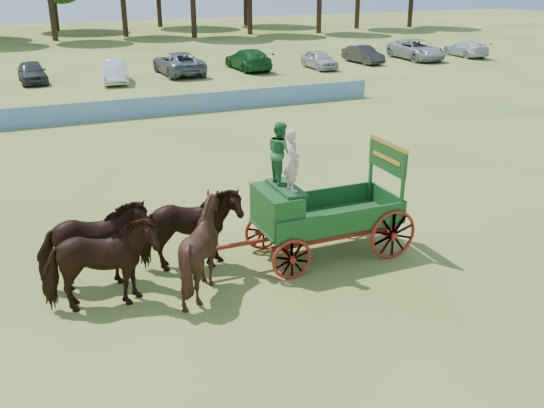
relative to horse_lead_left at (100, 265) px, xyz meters
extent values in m
plane|color=#A29649|center=(6.31, 0.77, -1.13)|extent=(160.00, 160.00, 0.00)
imported|color=black|center=(0.00, 0.00, 0.00)|extent=(2.77, 1.48, 2.25)
imported|color=black|center=(0.00, 1.10, 0.00)|extent=(2.73, 1.36, 2.25)
imported|color=black|center=(2.40, 0.00, 0.00)|extent=(2.43, 2.26, 2.25)
imported|color=black|center=(2.40, 1.10, 0.00)|extent=(2.83, 1.64, 2.25)
cube|color=#9C2D0F|center=(4.60, 0.55, -0.53)|extent=(0.12, 2.00, 0.12)
cube|color=#9C2D0F|center=(7.60, 0.55, -0.53)|extent=(0.12, 2.00, 0.12)
cube|color=#9C2D0F|center=(6.10, 0.00, -0.41)|extent=(3.80, 0.10, 0.12)
cube|color=#9C2D0F|center=(6.10, 1.10, -0.41)|extent=(3.80, 0.10, 0.12)
cube|color=#9C2D0F|center=(3.70, 0.55, -0.38)|extent=(2.80, 0.09, 0.09)
cube|color=#1C5522|center=(6.10, 0.55, -0.13)|extent=(3.80, 1.80, 0.10)
cube|color=#1C5522|center=(6.10, -0.33, 0.17)|extent=(3.80, 0.06, 0.55)
cube|color=#1C5522|center=(6.10, 1.43, 0.17)|extent=(3.80, 0.06, 0.55)
cube|color=#1C5522|center=(7.98, 0.55, 0.17)|extent=(0.06, 1.80, 0.55)
cube|color=#1C5522|center=(4.60, 0.55, 0.42)|extent=(0.85, 1.70, 1.05)
cube|color=#1C5522|center=(4.85, 0.55, 0.99)|extent=(0.55, 1.50, 0.08)
cube|color=#1C5522|center=(4.22, 0.55, 0.22)|extent=(0.10, 1.60, 0.65)
cube|color=#1C5522|center=(4.40, 0.55, -0.08)|extent=(0.55, 1.60, 0.06)
cube|color=#1C5522|center=(7.90, -0.25, 0.82)|extent=(0.08, 0.08, 1.80)
cube|color=#1C5522|center=(7.90, 1.35, 0.82)|extent=(0.08, 0.08, 1.80)
cube|color=#1C5522|center=(7.90, 0.55, 1.42)|extent=(0.07, 1.75, 0.75)
cube|color=gold|center=(7.90, 0.55, 1.82)|extent=(0.08, 1.80, 0.09)
cube|color=gold|center=(7.86, 0.55, 1.42)|extent=(0.02, 1.30, 0.12)
torus|color=#9C2D0F|center=(4.60, -0.40, -0.58)|extent=(1.09, 0.09, 1.09)
torus|color=#9C2D0F|center=(4.60, 1.50, -0.58)|extent=(1.09, 0.09, 1.09)
torus|color=#9C2D0F|center=(7.60, -0.40, -0.43)|extent=(1.39, 0.09, 1.39)
torus|color=#9C2D0F|center=(7.60, 1.50, -0.43)|extent=(1.39, 0.09, 1.39)
imported|color=#CF9FAE|center=(4.85, 0.20, 1.83)|extent=(0.38, 0.58, 1.58)
imported|color=#286D36|center=(4.85, 0.90, 1.84)|extent=(0.61, 0.78, 1.61)
cube|color=#1E56A5|center=(5.31, 18.77, -0.60)|extent=(26.00, 0.08, 1.05)
imported|color=#333338|center=(0.05, 31.88, -0.40)|extent=(1.92, 4.36, 1.46)
imported|color=silver|center=(5.19, 29.76, -0.37)|extent=(2.04, 4.69, 1.50)
imported|color=slate|center=(10.10, 31.35, -0.31)|extent=(2.92, 5.97, 1.63)
imported|color=#144C1E|center=(15.60, 31.36, -0.34)|extent=(2.39, 5.51, 1.58)
imported|color=#B2B2B7|center=(20.84, 29.68, -0.43)|extent=(1.69, 4.11, 1.39)
imported|color=#262628|center=(25.49, 30.88, -0.43)|extent=(1.83, 4.33, 1.39)
imported|color=#999EA5|center=(30.76, 30.91, -0.30)|extent=(2.90, 6.00, 1.65)
imported|color=silver|center=(35.86, 30.74, -0.43)|extent=(2.20, 4.91, 1.40)
cylinder|color=#382314|center=(3.58, 57.77, 1.62)|extent=(0.60, 0.60, 5.50)
cylinder|color=#382314|center=(11.29, 58.94, 1.21)|extent=(0.60, 0.60, 4.66)
cylinder|color=#382314|center=(18.18, 54.97, 1.32)|extent=(0.60, 0.60, 4.89)
cylinder|color=#382314|center=(25.17, 55.78, 1.44)|extent=(0.60, 0.60, 5.12)
cylinder|color=#382314|center=(33.23, 53.91, 1.23)|extent=(0.60, 0.60, 4.71)
cylinder|color=#382314|center=(40.22, 56.91, 1.65)|extent=(0.60, 0.60, 5.54)
cylinder|color=#382314|center=(47.64, 55.98, 1.19)|extent=(0.60, 0.60, 4.63)
cylinder|color=#382314|center=(4.70, 68.89, 1.19)|extent=(0.60, 0.60, 4.64)
cylinder|color=#382314|center=(17.64, 69.13, 1.91)|extent=(0.60, 0.60, 6.07)
cylinder|color=#382314|center=(28.80, 66.69, 1.34)|extent=(0.60, 0.60, 4.92)
camera|label=1|loc=(-1.22, -12.79, 6.30)|focal=40.00mm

